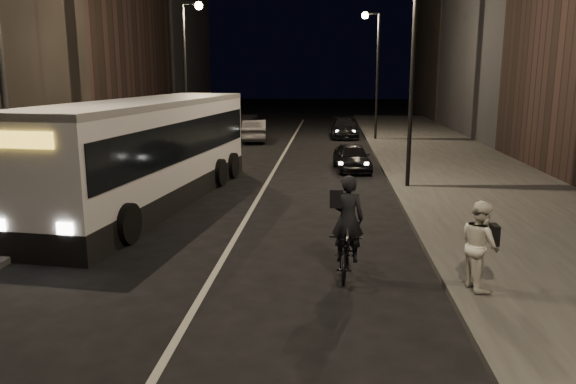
% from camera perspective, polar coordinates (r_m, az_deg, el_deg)
% --- Properties ---
extents(ground, '(180.00, 180.00, 0.00)m').
position_cam_1_polar(ground, '(10.95, -9.86, -12.19)').
color(ground, black).
rests_on(ground, ground).
extents(sidewalk_right, '(7.00, 70.00, 0.16)m').
position_cam_1_polar(sidewalk_right, '(24.79, 18.06, 1.25)').
color(sidewalk_right, '#343331').
rests_on(sidewalk_right, ground).
extents(sidewalk_left, '(7.00, 70.00, 0.16)m').
position_cam_1_polar(sidewalk_left, '(26.48, -20.50, 1.74)').
color(sidewalk_left, '#343331').
rests_on(sidewalk_left, ground).
extents(streetlight_right_mid, '(1.20, 0.44, 8.12)m').
position_cam_1_polar(streetlight_right_mid, '(21.86, 11.91, 14.14)').
color(streetlight_right_mid, black).
rests_on(streetlight_right_mid, sidewalk_right).
extents(streetlight_right_far, '(1.20, 0.44, 8.12)m').
position_cam_1_polar(streetlight_right_far, '(37.78, 8.70, 13.25)').
color(streetlight_right_far, black).
rests_on(streetlight_right_far, sidewalk_right).
extents(streetlight_left_near, '(1.20, 0.44, 8.12)m').
position_cam_1_polar(streetlight_left_near, '(15.80, -26.55, 14.08)').
color(streetlight_left_near, black).
rests_on(streetlight_left_near, sidewalk_left).
extents(streetlight_left_far, '(1.20, 0.44, 8.12)m').
position_cam_1_polar(streetlight_left_far, '(32.65, -10.01, 13.43)').
color(streetlight_left_far, black).
rests_on(streetlight_left_far, sidewalk_left).
extents(city_bus, '(4.33, 13.44, 3.56)m').
position_cam_1_polar(city_bus, '(19.88, -13.87, 4.40)').
color(city_bus, silver).
rests_on(city_bus, ground).
extents(cyclist_on_bicycle, '(0.84, 2.05, 2.32)m').
position_cam_1_polar(cyclist_on_bicycle, '(12.55, 5.98, -5.12)').
color(cyclist_on_bicycle, black).
rests_on(cyclist_on_bicycle, ground).
extents(pedestrian_woman, '(0.89, 1.03, 1.82)m').
position_cam_1_polar(pedestrian_woman, '(11.94, 18.90, -5.13)').
color(pedestrian_woman, silver).
rests_on(pedestrian_woman, sidewalk_right).
extents(car_near, '(1.91, 3.82, 1.25)m').
position_cam_1_polar(car_near, '(26.20, 6.50, 3.53)').
color(car_near, black).
rests_on(car_near, ground).
extents(car_mid, '(2.02, 4.53, 1.44)m').
position_cam_1_polar(car_mid, '(37.24, -3.45, 6.24)').
color(car_mid, '#353638').
rests_on(car_mid, ground).
extents(car_far, '(1.98, 4.65, 1.34)m').
position_cam_1_polar(car_far, '(39.74, 5.78, 6.49)').
color(car_far, black).
rests_on(car_far, ground).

